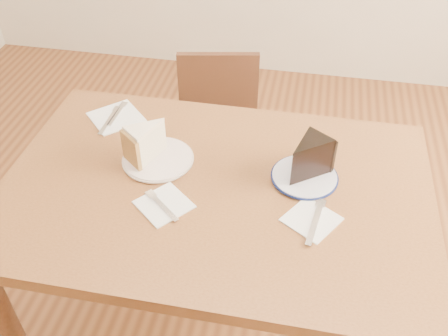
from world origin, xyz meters
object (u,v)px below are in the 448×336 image
plate_cream (158,159)px  plate_navy (304,177)px  chair_far (218,143)px  carrot_cake (149,142)px  chocolate_cake (306,161)px  table (215,210)px

plate_cream → plate_navy: (0.43, 0.00, 0.00)m
chair_far → carrot_cake: 0.65m
plate_cream → chocolate_cake: size_ratio=1.58×
table → plate_cream: 0.23m
table → carrot_cake: carrot_cake is taller
table → chair_far: 0.65m
chair_far → carrot_cake: (-0.10, -0.52, 0.38)m
plate_cream → chocolate_cake: (0.43, 0.00, 0.06)m
table → carrot_cake: bearing=158.9°
chair_far → chocolate_cake: size_ratio=6.06×
plate_cream → carrot_cake: size_ratio=1.75×
plate_navy → table: bearing=-162.4°
table → plate_cream: size_ratio=5.96×
carrot_cake → chocolate_cake: size_ratio=0.90×
chair_far → plate_cream: 0.62m
chair_far → plate_cream: size_ratio=3.84×
table → plate_navy: (0.24, 0.08, 0.10)m
chocolate_cake → carrot_cake: bearing=34.2°
chair_far → plate_cream: (-0.07, -0.52, 0.33)m
chocolate_cake → plate_cream: bearing=35.3°
chair_far → plate_navy: 0.71m
chair_far → chocolate_cake: bearing=113.4°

